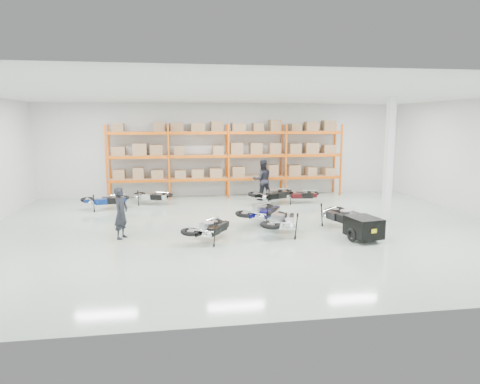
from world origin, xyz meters
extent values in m
plane|color=#A8BBAA|center=(0.00, 0.00, 0.00)|extent=(18.00, 18.00, 0.00)
plane|color=white|center=(0.00, 0.00, 4.50)|extent=(18.00, 18.00, 0.00)
plane|color=silver|center=(0.00, 7.00, 2.25)|extent=(18.00, 0.00, 18.00)
plane|color=silver|center=(0.00, -7.00, 2.25)|extent=(18.00, 0.00, 18.00)
cube|color=#E55A0C|center=(-5.60, 6.00, 1.75)|extent=(0.08, 0.08, 3.50)
cube|color=#E55A0C|center=(-5.60, 6.90, 1.75)|extent=(0.08, 0.08, 3.50)
cube|color=#E55A0C|center=(-2.80, 6.00, 1.75)|extent=(0.08, 0.08, 3.50)
cube|color=#E55A0C|center=(-2.80, 6.90, 1.75)|extent=(0.08, 0.08, 3.50)
cube|color=#E55A0C|center=(0.00, 6.00, 1.75)|extent=(0.08, 0.08, 3.50)
cube|color=#E55A0C|center=(0.00, 6.90, 1.75)|extent=(0.08, 0.08, 3.50)
cube|color=#E55A0C|center=(2.80, 6.00, 1.75)|extent=(0.08, 0.08, 3.50)
cube|color=#E55A0C|center=(2.80, 6.90, 1.75)|extent=(0.08, 0.08, 3.50)
cube|color=#E55A0C|center=(5.60, 6.00, 1.75)|extent=(0.08, 0.08, 3.50)
cube|color=#E55A0C|center=(5.60, 6.90, 1.75)|extent=(0.08, 0.08, 3.50)
cube|color=#E55A0C|center=(-4.20, 6.00, 0.90)|extent=(2.70, 0.08, 0.12)
cube|color=#E55A0C|center=(-4.20, 6.90, 0.90)|extent=(2.70, 0.08, 0.12)
cube|color=tan|center=(-4.20, 6.45, 0.97)|extent=(2.68, 0.88, 0.02)
cube|color=tan|center=(-4.20, 6.45, 1.20)|extent=(2.40, 0.70, 0.44)
cube|color=#E55A0C|center=(-1.40, 6.00, 0.90)|extent=(2.70, 0.08, 0.12)
cube|color=#E55A0C|center=(-1.40, 6.90, 0.90)|extent=(2.70, 0.08, 0.12)
cube|color=tan|center=(-1.40, 6.45, 0.97)|extent=(2.68, 0.88, 0.02)
cube|color=tan|center=(-1.40, 6.45, 1.20)|extent=(2.40, 0.70, 0.44)
cube|color=#E55A0C|center=(1.40, 6.00, 0.90)|extent=(2.70, 0.08, 0.12)
cube|color=#E55A0C|center=(1.40, 6.90, 0.90)|extent=(2.70, 0.08, 0.12)
cube|color=tan|center=(1.40, 6.45, 0.97)|extent=(2.68, 0.88, 0.02)
cube|color=tan|center=(1.40, 6.45, 1.20)|extent=(2.40, 0.70, 0.44)
cube|color=#E55A0C|center=(4.20, 6.00, 0.90)|extent=(2.70, 0.08, 0.12)
cube|color=#E55A0C|center=(4.20, 6.90, 0.90)|extent=(2.70, 0.08, 0.12)
cube|color=tan|center=(4.20, 6.45, 0.97)|extent=(2.68, 0.88, 0.02)
cube|color=tan|center=(4.20, 6.45, 1.20)|extent=(2.40, 0.70, 0.44)
cube|color=#E55A0C|center=(-4.20, 6.00, 2.00)|extent=(2.70, 0.08, 0.12)
cube|color=#E55A0C|center=(-4.20, 6.90, 2.00)|extent=(2.70, 0.08, 0.12)
cube|color=tan|center=(-4.20, 6.45, 2.07)|extent=(2.68, 0.88, 0.02)
cube|color=tan|center=(-4.20, 6.45, 2.30)|extent=(2.40, 0.70, 0.44)
cube|color=#E55A0C|center=(-1.40, 6.00, 2.00)|extent=(2.70, 0.08, 0.12)
cube|color=#E55A0C|center=(-1.40, 6.90, 2.00)|extent=(2.70, 0.08, 0.12)
cube|color=tan|center=(-1.40, 6.45, 2.07)|extent=(2.68, 0.88, 0.02)
cube|color=tan|center=(-1.40, 6.45, 2.30)|extent=(2.40, 0.70, 0.44)
cube|color=#E55A0C|center=(1.40, 6.00, 2.00)|extent=(2.70, 0.08, 0.12)
cube|color=#E55A0C|center=(1.40, 6.90, 2.00)|extent=(2.70, 0.08, 0.12)
cube|color=tan|center=(1.40, 6.45, 2.07)|extent=(2.68, 0.88, 0.02)
cube|color=tan|center=(1.40, 6.45, 2.30)|extent=(2.40, 0.70, 0.44)
cube|color=#E55A0C|center=(4.20, 6.00, 2.00)|extent=(2.70, 0.08, 0.12)
cube|color=#E55A0C|center=(4.20, 6.90, 2.00)|extent=(2.70, 0.08, 0.12)
cube|color=tan|center=(4.20, 6.45, 2.07)|extent=(2.68, 0.88, 0.02)
cube|color=tan|center=(4.20, 6.45, 2.30)|extent=(2.40, 0.70, 0.44)
cube|color=#E55A0C|center=(-4.20, 6.00, 3.10)|extent=(2.70, 0.08, 0.12)
cube|color=#E55A0C|center=(-4.20, 6.90, 3.10)|extent=(2.70, 0.08, 0.12)
cube|color=tan|center=(-4.20, 6.45, 3.17)|extent=(2.68, 0.88, 0.02)
cube|color=tan|center=(-4.20, 6.45, 3.40)|extent=(2.40, 0.70, 0.44)
cube|color=#E55A0C|center=(-1.40, 6.00, 3.10)|extent=(2.70, 0.08, 0.12)
cube|color=#E55A0C|center=(-1.40, 6.90, 3.10)|extent=(2.70, 0.08, 0.12)
cube|color=tan|center=(-1.40, 6.45, 3.17)|extent=(2.68, 0.88, 0.02)
cube|color=tan|center=(-1.40, 6.45, 3.40)|extent=(2.40, 0.70, 0.44)
cube|color=#E55A0C|center=(1.40, 6.00, 3.10)|extent=(2.70, 0.08, 0.12)
cube|color=#E55A0C|center=(1.40, 6.90, 3.10)|extent=(2.70, 0.08, 0.12)
cube|color=tan|center=(1.40, 6.45, 3.17)|extent=(2.68, 0.88, 0.02)
cube|color=tan|center=(1.40, 6.45, 3.40)|extent=(2.40, 0.70, 0.44)
cube|color=#E55A0C|center=(4.20, 6.00, 3.10)|extent=(2.70, 0.08, 0.12)
cube|color=#E55A0C|center=(4.20, 6.90, 3.10)|extent=(2.70, 0.08, 0.12)
cube|color=tan|center=(4.20, 6.45, 3.17)|extent=(2.68, 0.88, 0.02)
cube|color=tan|center=(4.20, 6.45, 3.40)|extent=(2.40, 0.70, 0.44)
cube|color=white|center=(5.20, 0.50, 2.25)|extent=(0.25, 0.25, 4.50)
cube|color=black|center=(3.11, -2.13, 0.44)|extent=(0.98, 1.16, 0.60)
cube|color=yellow|center=(3.11, -2.65, 0.44)|extent=(0.18, 0.05, 0.12)
torus|color=black|center=(2.69, -2.13, 0.22)|extent=(0.09, 0.41, 0.41)
torus|color=black|center=(3.52, -2.13, 0.22)|extent=(0.09, 0.41, 0.41)
cylinder|color=black|center=(3.11, -1.42, 0.49)|extent=(0.21, 0.98, 0.04)
imported|color=black|center=(-4.21, -0.71, 0.81)|extent=(0.57, 0.69, 1.61)
imported|color=black|center=(1.49, 5.25, 0.95)|extent=(0.98, 0.79, 1.90)
camera|label=1|loc=(-2.54, -14.07, 3.57)|focal=32.00mm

